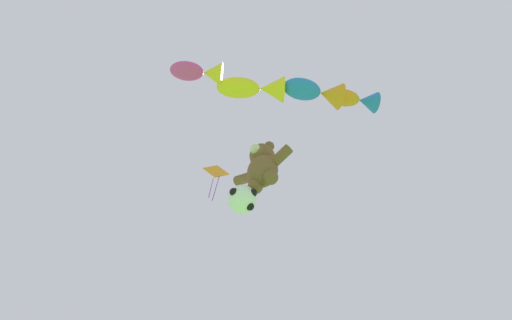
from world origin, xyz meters
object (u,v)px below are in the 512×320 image
Objects in this scene: teddy_bear_kite at (262,166)px; soccer_ball_kite at (242,199)px; fish_kite_cobalt at (316,92)px; diamond_kite at (216,174)px; fish_kite_goldfin at (255,89)px; fish_kite_magenta at (200,72)px; fish_kite_tangerine at (356,100)px.

teddy_bear_kite is 1.36m from soccer_ball_kite.
fish_kite_cobalt is 0.73× the size of diamond_kite.
fish_kite_goldfin is at bearing -141.15° from fish_kite_cobalt.
fish_kite_cobalt is 5.67m from diamond_kite.
fish_kite_goldfin is at bearing 50.88° from fish_kite_magenta.
teddy_bear_kite is 4.93m from diamond_kite.
fish_kite_cobalt is at bearing -10.44° from diamond_kite.
diamond_kite is (-6.43, -0.29, 0.60)m from fish_kite_tangerine.
fish_kite_tangerine is at bearing 45.22° from fish_kite_goldfin.
fish_kite_magenta is (0.10, -2.74, 4.15)m from soccer_ball_kite.
fish_kite_cobalt is at bearing 38.85° from fish_kite_goldfin.
fish_kite_cobalt is 4.04m from fish_kite_magenta.
soccer_ball_kite is 4.78m from fish_kite_cobalt.
teddy_bear_kite is 3.45m from fish_kite_cobalt.
fish_kite_tangerine is at bearing 53.46° from fish_kite_cobalt.
fish_kite_tangerine is 5.62m from fish_kite_magenta.
fish_kite_magenta reaches higher than fish_kite_cobalt.
teddy_bear_kite reaches higher than soccer_ball_kite.
diamond_kite is (-2.51, 1.09, 4.85)m from soccer_ball_kite.
teddy_bear_kite is at bearing -179.62° from fish_kite_cobalt.
teddy_bear_kite is 1.16× the size of fish_kite_magenta.
soccer_ball_kite is 0.49× the size of fish_kite_magenta.
fish_kite_goldfin is at bearing -42.56° from soccer_ball_kite.
fish_kite_magenta is at bearing -132.81° from fish_kite_tangerine.
diamond_kite reaches higher than fish_kite_tangerine.
fish_kite_tangerine is 1.69m from fish_kite_cobalt.
diamond_kite reaches higher than soccer_ball_kite.
fish_kite_tangerine is 0.62× the size of diamond_kite.
fish_kite_tangerine is 0.97× the size of fish_kite_magenta.
teddy_bear_kite is 1.20× the size of fish_kite_tangerine.
fish_kite_magenta is 4.69m from diamond_kite.
fish_kite_cobalt is at bearing 0.38° from teddy_bear_kite.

